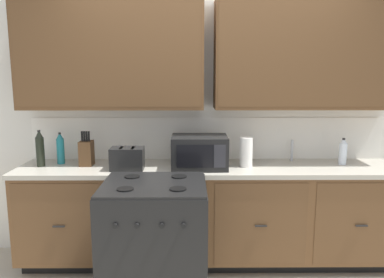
{
  "coord_description": "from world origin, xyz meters",
  "views": [
    {
      "loc": [
        -0.17,
        -2.99,
        1.72
      ],
      "look_at": [
        -0.15,
        0.27,
        1.16
      ],
      "focal_mm": 35.62,
      "sensor_mm": 36.0,
      "label": 1
    }
  ],
  "objects": [
    {
      "name": "wall_unit",
      "position": [
        0.0,
        0.5,
        1.67
      ],
      "size": [
        4.54,
        0.4,
        2.56
      ],
      "color": "silver",
      "rests_on": "ground_plane"
    },
    {
      "name": "counter_run",
      "position": [
        0.0,
        0.3,
        0.47
      ],
      "size": [
        3.37,
        0.64,
        0.91
      ],
      "color": "black",
      "rests_on": "ground_plane"
    },
    {
      "name": "sink_faucet",
      "position": [
        0.79,
        0.51,
        1.01
      ],
      "size": [
        0.02,
        0.02,
        0.2
      ],
      "primitive_type": "cylinder",
      "color": "#B2B5BA",
      "rests_on": "counter_run"
    },
    {
      "name": "bottle_clear",
      "position": [
        1.21,
        0.36,
        1.03
      ],
      "size": [
        0.07,
        0.07,
        0.24
      ],
      "color": "silver",
      "rests_on": "counter_run"
    },
    {
      "name": "bottle_teal",
      "position": [
        -1.35,
        0.41,
        1.05
      ],
      "size": [
        0.07,
        0.07,
        0.29
      ],
      "color": "#1E707A",
      "rests_on": "counter_run"
    },
    {
      "name": "bottle_dark",
      "position": [
        -1.49,
        0.3,
        1.07
      ],
      "size": [
        0.07,
        0.07,
        0.32
      ],
      "color": "black",
      "rests_on": "counter_run"
    },
    {
      "name": "toaster",
      "position": [
        -0.71,
        0.18,
        1.01
      ],
      "size": [
        0.28,
        0.18,
        0.19
      ],
      "color": "black",
      "rests_on": "counter_run"
    },
    {
      "name": "knife_block",
      "position": [
        -1.09,
        0.34,
        1.03
      ],
      "size": [
        0.11,
        0.14,
        0.31
      ],
      "color": "#52361E",
      "rests_on": "counter_run"
    },
    {
      "name": "microwave",
      "position": [
        -0.09,
        0.25,
        1.05
      ],
      "size": [
        0.48,
        0.37,
        0.28
      ],
      "color": "black",
      "rests_on": "counter_run"
    },
    {
      "name": "paper_towel_roll",
      "position": [
        0.33,
        0.29,
        1.04
      ],
      "size": [
        0.12,
        0.12,
        0.26
      ],
      "primitive_type": "cylinder",
      "color": "white",
      "rests_on": "counter_run"
    },
    {
      "name": "stove_range",
      "position": [
        -0.43,
        -0.33,
        0.47
      ],
      "size": [
        0.76,
        0.68,
        0.95
      ],
      "color": "black",
      "rests_on": "ground_plane"
    }
  ]
}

